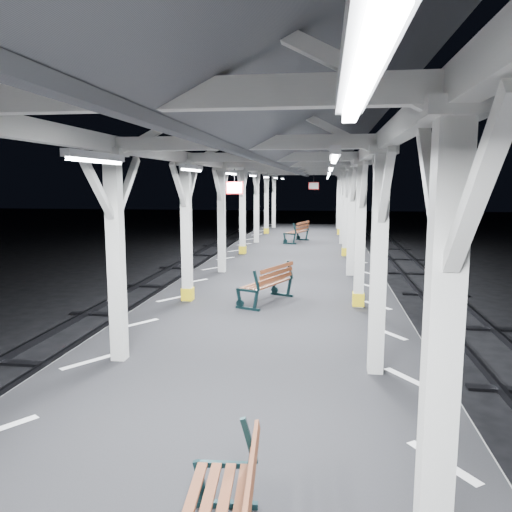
# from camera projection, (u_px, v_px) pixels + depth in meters

# --- Properties ---
(ground) EXTENTS (120.00, 120.00, 0.00)m
(ground) POSITION_uv_depth(u_px,v_px,m) (260.00, 377.00, 9.84)
(ground) COLOR black
(ground) RESTS_ON ground
(platform) EXTENTS (6.00, 50.00, 1.00)m
(platform) POSITION_uv_depth(u_px,v_px,m) (260.00, 353.00, 9.76)
(platform) COLOR black
(platform) RESTS_ON ground
(hazard_stripes_left) EXTENTS (1.00, 48.00, 0.01)m
(hazard_stripes_left) POSITION_uv_depth(u_px,v_px,m) (139.00, 323.00, 10.02)
(hazard_stripes_left) COLOR silver
(hazard_stripes_left) RESTS_ON platform
(hazard_stripes_right) EXTENTS (1.00, 48.00, 0.01)m
(hazard_stripes_right) POSITION_uv_depth(u_px,v_px,m) (389.00, 333.00, 9.36)
(hazard_stripes_right) COLOR silver
(hazard_stripes_right) RESTS_ON platform
(track_left) EXTENTS (2.20, 60.00, 0.16)m
(track_left) POSITION_uv_depth(u_px,v_px,m) (25.00, 361.00, 10.51)
(track_left) COLOR #2D2D33
(track_left) RESTS_ON ground
(canopy) EXTENTS (5.40, 49.00, 4.65)m
(canopy) POSITION_uv_depth(u_px,v_px,m) (260.00, 141.00, 9.16)
(canopy) COLOR beige
(canopy) RESTS_ON platform
(bench_mid) EXTENTS (1.21, 1.79, 0.92)m
(bench_mid) POSITION_uv_depth(u_px,v_px,m) (269.00, 283.00, 11.69)
(bench_mid) COLOR black
(bench_mid) RESTS_ON platform
(bench_far) EXTENTS (1.17, 1.94, 0.99)m
(bench_far) POSITION_uv_depth(u_px,v_px,m) (299.00, 231.00, 23.68)
(bench_far) COLOR black
(bench_far) RESTS_ON platform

